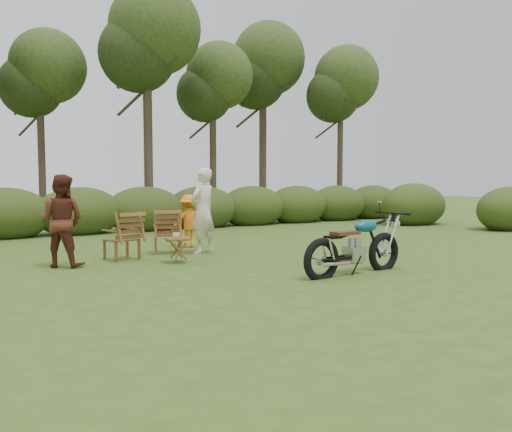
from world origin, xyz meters
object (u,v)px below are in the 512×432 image
lawn_chair_left (122,260)px  cup (176,235)px  child (189,247)px  adult_a (203,253)px  adult_b (63,267)px  side_table (178,250)px  motorcycle (354,274)px  lawn_chair_right (168,253)px

lawn_chair_left → cup: size_ratio=7.12×
child → adult_a: bearing=89.8°
cup → child: 2.30m
adult_b → lawn_chair_left: bearing=-130.5°
side_table → cup: 0.29m
cup → adult_b: 2.11m
adult_a → child: (0.15, 1.07, 0.00)m
adult_a → child: 1.08m
cup → child: (1.13, 1.93, -0.53)m
lawn_chair_left → adult_a: 1.74m
motorcycle → lawn_chair_left: bearing=125.8°
lawn_chair_left → child: 2.12m
lawn_chair_left → adult_b: adult_b is taller
lawn_chair_right → adult_a: bearing=160.4°
lawn_chair_left → adult_b: (-1.17, -0.26, 0.00)m
lawn_chair_left → adult_b: 1.20m
lawn_chair_left → side_table: size_ratio=1.99×
lawn_chair_left → adult_b: bearing=-1.9°
adult_a → adult_b: size_ratio=1.10×
child → lawn_chair_right: bearing=44.4°
adult_a → motorcycle: bearing=84.9°
lawn_chair_left → child: child is taller
lawn_chair_right → lawn_chair_left: size_ratio=1.00×
adult_b → child: adult_b is taller
lawn_chair_right → motorcycle: bearing=133.5°
side_table → motorcycle: bearing=-51.6°
motorcycle → child: child is taller
motorcycle → cup: bearing=126.1°
lawn_chair_left → child: size_ratio=0.76×
motorcycle → cup: motorcycle is taller
motorcycle → adult_a: size_ratio=1.12×
motorcycle → side_table: motorcycle is taller
lawn_chair_left → adult_b: size_ratio=0.57×
cup → adult_a: adult_a is taller
motorcycle → lawn_chair_right: 4.33m
side_table → child: child is taller
lawn_chair_left → lawn_chair_right: bearing=-174.5°
adult_a → side_table: bearing=19.3°
lawn_chair_right → lawn_chair_left: lawn_chair_left is taller
lawn_chair_left → side_table: 1.27m
adult_a → adult_b: 2.91m
side_table → adult_b: bearing=160.4°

